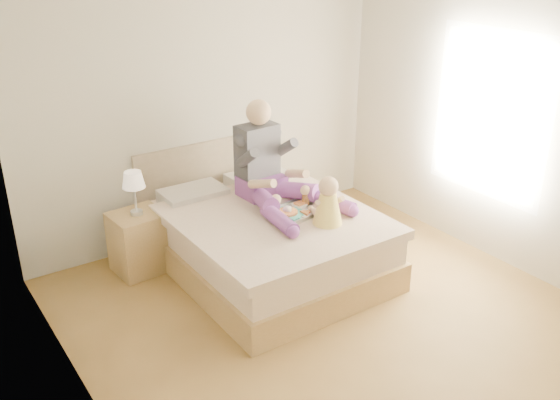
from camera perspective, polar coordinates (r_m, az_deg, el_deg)
room at (r=4.72m, az=6.26°, el=4.86°), size 4.02×4.22×2.71m
bed at (r=5.94m, az=-1.54°, el=-3.36°), size 1.70×2.18×1.00m
nightstand at (r=6.04m, az=-12.71°, el=-3.76°), size 0.51×0.46×0.59m
lamp at (r=5.78m, az=-13.25°, el=1.60°), size 0.21×0.21×0.42m
adult at (r=5.90m, az=-0.89°, el=2.62°), size 0.83×1.19×0.98m
tray at (r=5.72m, az=1.40°, el=-0.87°), size 0.52×0.44×0.14m
baby at (r=5.48m, az=4.35°, el=-0.39°), size 0.29×0.40×0.44m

